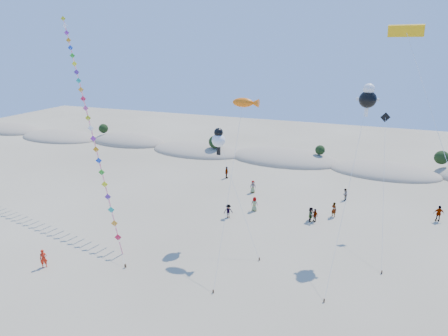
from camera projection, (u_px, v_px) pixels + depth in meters
dune_ridge at (289, 160)px, 64.00m from camera, size 145.30×11.49×5.57m
kite_train at (86, 110)px, 42.08m from camera, size 21.25×18.99×22.79m
fish_kite at (246, 103)px, 34.66m from camera, size 2.51×10.58×14.13m
cartoon_kite_low at (219, 139)px, 36.27m from camera, size 6.17×4.50×11.19m
cartoon_kite_high at (368, 98)px, 34.05m from camera, size 2.51×12.43×15.50m
parafoil_kite at (408, 36)px, 26.38m from camera, size 8.90×13.23×20.16m
dark_kite at (385, 154)px, 36.86m from camera, size 1.38×11.08×12.20m
flyer_foreground at (43, 259)px, 32.97m from camera, size 0.74×0.71×1.70m
beachgoers at (312, 205)px, 44.08m from camera, size 30.85×13.51×1.86m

